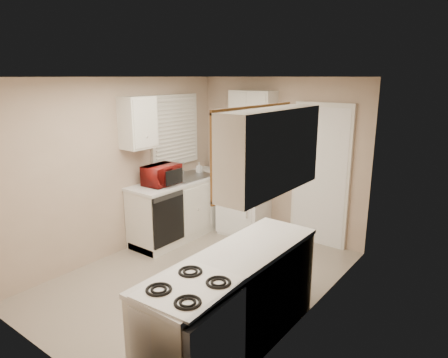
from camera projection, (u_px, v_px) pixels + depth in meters
The scene contains 19 objects.
floor at pixel (200, 277), 4.93m from camera, with size 3.80×3.80×0.00m, color #AFA191.
ceiling at pixel (196, 77), 4.33m from camera, with size 3.80×3.80×0.00m, color white.
wall_left at pixel (120, 167), 5.45m from camera, with size 3.80×3.80×0.00m, color tan.
wall_right at pixel (309, 206), 3.81m from camera, with size 3.80×3.80×0.00m, color tan.
wall_back at pixel (279, 158), 6.10m from camera, with size 2.80×2.80×0.00m, color tan.
wall_front at pixel (42, 233), 3.17m from camera, with size 2.80×2.80×0.00m, color tan.
left_counter at pixel (183, 207), 6.16m from camera, with size 0.60×1.80×0.90m, color silver.
dishwasher at pixel (169, 219), 5.52m from camera, with size 0.03×0.58×0.72m, color black.
sink at pixel (189, 179), 6.17m from camera, with size 0.54×0.74×0.16m, color gray.
microwave at pixel (162, 174), 5.69m from camera, with size 0.28×0.51×0.34m, color maroon.
soap_bottle at pixel (199, 167), 6.40m from camera, with size 0.07×0.08×0.17m, color silver.
window_blinds at pixel (175, 130), 6.14m from camera, with size 0.10×0.98×1.08m, color silver.
upper_cabinet_left at pixel (138, 123), 5.38m from camera, with size 0.30×0.45×0.70m, color silver.
refrigerator at pixel (246, 183), 6.19m from camera, with size 0.66×0.64×1.60m, color white.
cabinet_over_fridge at pixel (253, 104), 6.02m from camera, with size 0.70×0.30×0.40m, color silver.
interior_door at pixel (320, 176), 5.70m from camera, with size 0.86×0.06×2.08m, color white.
right_counter at pixel (234, 302), 3.56m from camera, with size 0.60×2.00×0.90m, color silver.
stove at pixel (191, 345), 3.04m from camera, with size 0.56×0.69×0.84m, color white.
upper_cabinet_right at pixel (270, 151), 3.37m from camera, with size 0.30×1.20×0.70m, color silver.
Camera 1 is at (2.94, -3.38, 2.41)m, focal length 32.00 mm.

